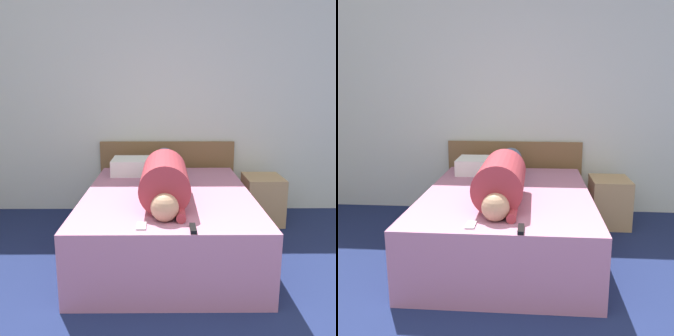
{
  "view_description": "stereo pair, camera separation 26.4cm",
  "coord_description": "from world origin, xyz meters",
  "views": [
    {
      "loc": [
        -0.18,
        -0.85,
        1.48
      ],
      "look_at": [
        -0.16,
        2.21,
        0.8
      ],
      "focal_mm": 40.0,
      "sensor_mm": 36.0,
      "label": 1
    },
    {
      "loc": [
        0.08,
        -0.85,
        1.48
      ],
      "look_at": [
        -0.16,
        2.21,
        0.8
      ],
      "focal_mm": 40.0,
      "sensor_mm": 36.0,
      "label": 2
    }
  ],
  "objects": [
    {
      "name": "nightstand",
      "position": [
        0.89,
        3.09,
        0.26
      ],
      "size": [
        0.4,
        0.47,
        0.51
      ],
      "color": "tan",
      "rests_on": "ground_plane"
    },
    {
      "name": "pillow_near_headboard",
      "position": [
        -0.5,
        3.07,
        0.64
      ],
      "size": [
        0.49,
        0.4,
        0.16
      ],
      "color": "white",
      "rests_on": "bed"
    },
    {
      "name": "headboard",
      "position": [
        -0.16,
        3.49,
        0.42
      ],
      "size": [
        1.57,
        0.04,
        0.84
      ],
      "color": "brown",
      "rests_on": "ground_plane"
    },
    {
      "name": "cell_phone",
      "position": [
        -0.34,
        1.51,
        0.56
      ],
      "size": [
        0.06,
        0.13,
        0.01
      ],
      "color": "#B2B7BC",
      "rests_on": "bed"
    },
    {
      "name": "wall_back",
      "position": [
        0.0,
        3.56,
        1.3
      ],
      "size": [
        6.24,
        0.06,
        2.6
      ],
      "color": "silver",
      "rests_on": "ground_plane"
    },
    {
      "name": "tv_remote",
      "position": [
        -0.0,
        1.45,
        0.57
      ],
      "size": [
        0.04,
        0.15,
        0.02
      ],
      "color": "black",
      "rests_on": "bed"
    },
    {
      "name": "bed",
      "position": [
        -0.16,
        2.36,
        0.28
      ],
      "size": [
        1.45,
        1.98,
        0.55
      ],
      "color": "#B2708E",
      "rests_on": "ground_plane"
    },
    {
      "name": "person_lying",
      "position": [
        -0.18,
        2.28,
        0.72
      ],
      "size": [
        0.38,
        1.78,
        0.38
      ],
      "color": "tan",
      "rests_on": "bed"
    }
  ]
}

